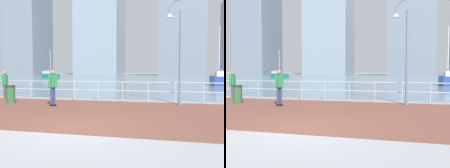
% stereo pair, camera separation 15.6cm
% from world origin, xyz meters
% --- Properties ---
extents(ground, '(220.00, 220.00, 0.00)m').
position_xyz_m(ground, '(0.00, 40.00, 0.00)').
color(ground, '#9E9EA3').
extents(brick_paving, '(28.00, 7.40, 0.01)m').
position_xyz_m(brick_paving, '(0.00, 3.03, 0.00)').
color(brick_paving, brown).
rests_on(brick_paving, ground).
extents(harbor_water, '(180.00, 88.00, 0.00)m').
position_xyz_m(harbor_water, '(0.00, 51.72, 0.00)').
color(harbor_water, slate).
rests_on(harbor_water, ground).
extents(waterfront_railing, '(25.25, 0.06, 1.09)m').
position_xyz_m(waterfront_railing, '(0.00, 6.72, 0.75)').
color(waterfront_railing, '#B2BCC1').
rests_on(waterfront_railing, ground).
extents(lamppost, '(0.81, 0.36, 5.21)m').
position_xyz_m(lamppost, '(2.86, 6.10, 2.88)').
color(lamppost, slate).
rests_on(lamppost, ground).
extents(skateboarder, '(0.41, 0.55, 1.72)m').
position_xyz_m(skateboarder, '(-2.89, 4.21, 1.04)').
color(skateboarder, black).
rests_on(skateboarder, ground).
extents(bystander, '(0.30, 0.56, 1.67)m').
position_xyz_m(bystander, '(-7.11, 6.37, 0.98)').
color(bystander, '#4C4C51').
rests_on(bystander, ground).
extents(trash_bin, '(0.46, 0.46, 0.93)m').
position_xyz_m(trash_bin, '(-5.46, 4.58, 0.47)').
color(trash_bin, '#2D6638').
rests_on(trash_bin, ground).
extents(sailboat_navy, '(1.59, 4.88, 6.81)m').
position_xyz_m(sailboat_navy, '(7.81, 24.64, 0.65)').
color(sailboat_navy, '#284799').
rests_on(sailboat_navy, ground).
extents(sailboat_white, '(4.74, 2.85, 6.37)m').
position_xyz_m(sailboat_white, '(-24.59, 45.86, 0.61)').
color(sailboat_white, '#197266').
rests_on(sailboat_white, ground).
extents(tower_concrete, '(14.40, 14.53, 27.06)m').
position_xyz_m(tower_concrete, '(5.02, 80.92, 12.70)').
color(tower_concrete, slate).
rests_on(tower_concrete, ground).
extents(tower_steel, '(16.92, 17.64, 45.56)m').
position_xyz_m(tower_steel, '(-25.94, 91.91, 21.95)').
color(tower_steel, '#8493A3').
rests_on(tower_steel, ground).
extents(tower_slate, '(12.78, 16.36, 45.65)m').
position_xyz_m(tower_slate, '(-54.02, 85.38, 21.99)').
color(tower_slate, slate).
rests_on(tower_slate, ground).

